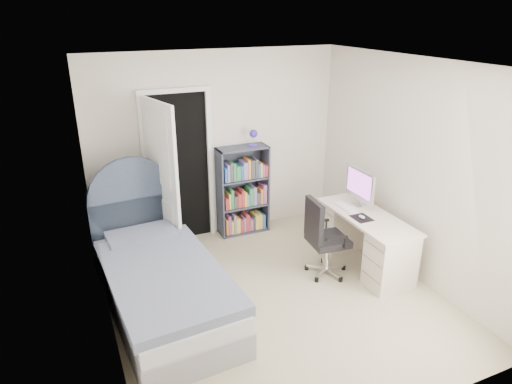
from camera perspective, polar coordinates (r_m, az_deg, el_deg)
name	(u,v)px	position (r m, az deg, el deg)	size (l,w,h in m)	color
room_shell	(277,192)	(4.57, 2.59, -0.04)	(3.50, 3.70, 2.60)	tan
door	(168,176)	(5.76, -10.94, 2.03)	(0.92, 0.81, 2.06)	black
bed	(160,280)	(4.97, -11.87, -10.74)	(1.19, 2.31, 1.38)	gray
nightstand	(143,230)	(5.96, -13.89, -4.61)	(0.37, 0.37, 0.55)	tan
floor_lamp	(163,217)	(5.85, -11.52, -3.10)	(0.18, 0.18, 1.29)	silver
bookcase	(243,193)	(6.33, -1.58, -0.14)	(0.69, 0.30, 1.47)	#3C4252
desk	(364,237)	(5.73, 13.40, -5.54)	(0.56, 1.39, 1.14)	beige
office_chair	(322,234)	(5.35, 8.30, -5.26)	(0.51, 0.52, 0.97)	silver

